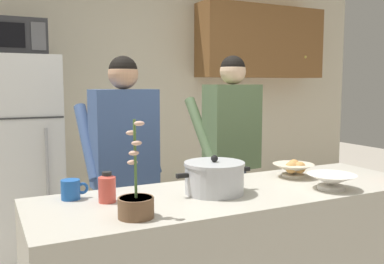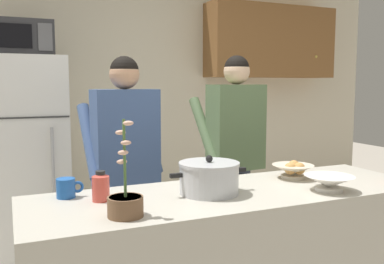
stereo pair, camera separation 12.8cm
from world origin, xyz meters
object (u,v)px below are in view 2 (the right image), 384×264
at_px(refrigerator, 27,160).
at_px(bread_bowl, 293,170).
at_px(empty_bowl, 329,182).
at_px(person_by_sink, 235,138).
at_px(cooking_pot, 209,178).
at_px(person_near_pot, 125,151).
at_px(potted_orchid, 125,201).
at_px(coffee_mug, 66,188).
at_px(bottle_mid_counter, 101,186).
at_px(microwave, 21,38).

distance_m(refrigerator, bread_bowl, 2.22).
bearing_deg(empty_bowl, person_by_sink, 85.64).
bearing_deg(cooking_pot, bread_bowl, 10.70).
height_order(person_near_pot, potted_orchid, person_near_pot).
bearing_deg(empty_bowl, person_near_pot, 128.28).
xyz_separation_m(cooking_pot, coffee_mug, (-0.67, 0.21, -0.03)).
xyz_separation_m(person_by_sink, cooking_pot, (-0.68, -0.94, -0.05)).
distance_m(person_by_sink, bottle_mid_counter, 1.48).
xyz_separation_m(person_near_pot, empty_bowl, (0.81, -1.02, -0.06)).
xyz_separation_m(person_by_sink, bread_bowl, (-0.08, -0.82, -0.09)).
bearing_deg(person_by_sink, microwave, 148.94).
bearing_deg(microwave, coffee_mug, -85.81).
xyz_separation_m(person_by_sink, empty_bowl, (-0.09, -1.14, -0.09)).
distance_m(refrigerator, microwave, 0.99).
relative_size(person_near_pot, empty_bowl, 6.42).
bearing_deg(microwave, person_near_pot, -60.19).
bearing_deg(bottle_mid_counter, bread_bowl, 1.68).
height_order(bread_bowl, empty_bowl, bread_bowl).
distance_m(person_by_sink, empty_bowl, 1.14).
height_order(microwave, bread_bowl, microwave).
relative_size(refrigerator, person_by_sink, 1.01).
bearing_deg(bread_bowl, microwave, 129.18).
height_order(person_near_pot, empty_bowl, person_near_pot).
relative_size(cooking_pot, coffee_mug, 3.18).
distance_m(refrigerator, person_near_pot, 1.19).
bearing_deg(bottle_mid_counter, person_by_sink, 35.37).
bearing_deg(potted_orchid, person_near_pot, 75.24).
bearing_deg(bottle_mid_counter, microwave, 98.48).
distance_m(microwave, potted_orchid, 2.21).
xyz_separation_m(person_near_pot, bread_bowl, (0.82, -0.71, -0.06)).
bearing_deg(potted_orchid, refrigerator, 98.48).
distance_m(refrigerator, person_by_sink, 1.73).
xyz_separation_m(refrigerator, empty_bowl, (1.38, -2.04, 0.12)).
distance_m(person_near_pot, bread_bowl, 1.08).
bearing_deg(empty_bowl, bottle_mid_counter, 165.86).
relative_size(person_by_sink, cooking_pot, 4.04).
height_order(refrigerator, cooking_pot, refrigerator).
bearing_deg(cooking_pot, empty_bowl, -18.80).
bearing_deg(potted_orchid, cooking_pot, 22.39).
bearing_deg(coffee_mug, empty_bowl, -17.92).
height_order(bread_bowl, potted_orchid, potted_orchid).
xyz_separation_m(person_near_pot, person_by_sink, (0.89, 0.12, 0.03)).
bearing_deg(coffee_mug, microwave, 94.19).
distance_m(person_by_sink, bread_bowl, 0.83).
xyz_separation_m(refrigerator, potted_orchid, (0.30, -2.04, 0.14)).
relative_size(refrigerator, empty_bowl, 6.60).
distance_m(person_near_pot, person_by_sink, 0.90).
bearing_deg(person_by_sink, bottle_mid_counter, -144.63).
relative_size(bottle_mid_counter, potted_orchid, 0.35).
height_order(person_by_sink, cooking_pot, person_by_sink).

